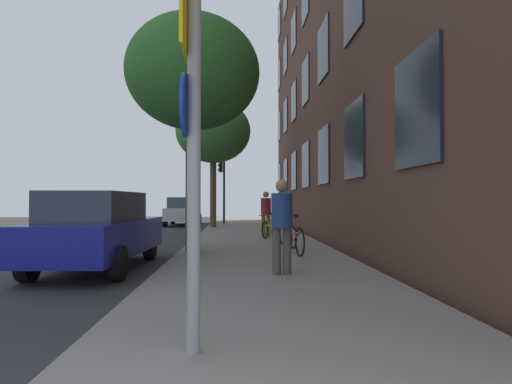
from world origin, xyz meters
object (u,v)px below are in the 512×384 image
(car_0, at_px, (98,230))
(car_1, at_px, (183,211))
(bicycle_0, at_px, (294,238))
(sign_post, at_px, (191,131))
(bicycle_1, at_px, (288,234))
(pedestrian_0, at_px, (282,220))
(tree_near, at_px, (193,74))
(pedestrian_1, at_px, (266,211))
(traffic_light, at_px, (222,178))
(bicycle_2, at_px, (270,230))
(tree_far, at_px, (213,132))

(car_0, bearing_deg, car_1, 90.83)
(bicycle_0, bearing_deg, sign_post, -105.46)
(bicycle_1, distance_m, pedestrian_0, 4.49)
(bicycle_0, bearing_deg, tree_near, 162.19)
(pedestrian_1, bearing_deg, sign_post, -97.28)
(car_0, bearing_deg, traffic_light, 82.16)
(bicycle_2, relative_size, pedestrian_1, 1.00)
(bicycle_0, xyz_separation_m, pedestrian_0, (-0.60, -2.79, 0.59))
(bicycle_2, bearing_deg, bicycle_0, -84.97)
(sign_post, height_order, car_1, sign_post)
(tree_near, distance_m, tree_far, 9.81)
(traffic_light, bearing_deg, sign_post, -88.78)
(tree_near, distance_m, bicycle_2, 5.61)
(sign_post, distance_m, car_0, 5.85)
(tree_far, xyz_separation_m, bicycle_0, (2.61, -10.65, -4.42))
(sign_post, height_order, car_0, sign_post)
(traffic_light, bearing_deg, tree_far, -96.90)
(bicycle_1, xyz_separation_m, car_1, (-4.60, 12.44, 0.36))
(sign_post, relative_size, traffic_light, 0.89)
(bicycle_2, distance_m, pedestrian_1, 1.59)
(bicycle_1, bearing_deg, pedestrian_1, 96.60)
(tree_near, bearing_deg, bicycle_2, 49.76)
(tree_far, relative_size, bicycle_2, 3.87)
(tree_near, xyz_separation_m, pedestrian_1, (2.25, 4.17, -3.76))
(bicycle_2, height_order, car_1, car_1)
(car_1, bearing_deg, car_0, -89.17)
(tree_far, relative_size, car_0, 1.49)
(bicycle_2, bearing_deg, tree_far, 107.90)
(tree_far, bearing_deg, bicycle_1, -73.61)
(bicycle_0, distance_m, pedestrian_1, 5.04)
(sign_post, bearing_deg, bicycle_0, 74.54)
(bicycle_1, relative_size, bicycle_2, 0.99)
(car_0, bearing_deg, sign_post, -64.08)
(sign_post, height_order, bicycle_0, sign_post)
(pedestrian_0, relative_size, car_1, 0.38)
(tree_near, xyz_separation_m, tree_far, (-0.02, 9.81, 0.10))
(car_1, bearing_deg, bicycle_2, -68.06)
(bicycle_1, bearing_deg, tree_far, 106.39)
(bicycle_2, bearing_deg, traffic_light, 100.89)
(traffic_light, distance_m, bicycle_0, 13.98)
(bicycle_0, relative_size, car_0, 0.39)
(tree_far, xyz_separation_m, pedestrian_0, (2.01, -13.44, -3.83))
(bicycle_2, distance_m, car_1, 11.34)
(traffic_light, distance_m, car_1, 3.00)
(tree_near, bearing_deg, traffic_light, 88.47)
(tree_far, distance_m, car_1, 5.66)
(tree_far, distance_m, bicycle_0, 11.82)
(tree_near, distance_m, pedestrian_0, 5.57)
(car_0, bearing_deg, bicycle_1, 34.85)
(tree_near, xyz_separation_m, bicycle_1, (2.64, 0.77, -4.35))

